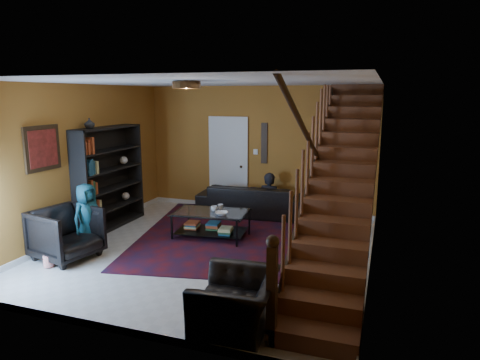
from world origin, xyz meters
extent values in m
plane|color=beige|center=(0.00, 0.00, 0.00)|extent=(5.50, 5.50, 0.00)
plane|color=#A56624|center=(0.00, 2.75, 1.40)|extent=(5.20, 0.00, 5.20)
plane|color=#A56624|center=(0.00, -2.75, 1.40)|extent=(5.20, 0.00, 5.20)
plane|color=#A56624|center=(-2.60, 0.00, 1.40)|extent=(0.00, 5.50, 5.50)
plane|color=#A56624|center=(2.60, 0.00, 1.40)|extent=(0.00, 5.50, 5.50)
plane|color=white|center=(0.00, 0.00, 2.80)|extent=(5.50, 5.50, 0.00)
cube|color=silver|center=(0.00, 2.74, 0.05)|extent=(5.20, 0.02, 0.10)
cube|color=silver|center=(-2.59, 0.00, 0.05)|extent=(0.02, 5.50, 0.10)
cube|color=#A56624|center=(2.12, 0.00, 1.32)|extent=(0.95, 4.92, 2.83)
cube|color=black|center=(1.67, 0.00, 1.40)|extent=(0.04, 5.02, 3.02)
cylinder|color=black|center=(1.70, 0.00, 1.85)|extent=(0.07, 4.20, 2.44)
cube|color=black|center=(1.70, -2.40, 0.55)|extent=(0.10, 0.10, 1.10)
cube|color=black|center=(-2.41, 0.60, 1.00)|extent=(0.35, 1.80, 2.00)
cube|color=black|center=(-2.41, 0.60, 0.40)|extent=(0.35, 1.72, 0.03)
cube|color=black|center=(-2.41, 0.60, 1.16)|extent=(0.35, 1.72, 0.03)
cube|color=silver|center=(-0.70, 2.73, 1.02)|extent=(0.82, 0.05, 2.05)
cube|color=maroon|center=(-2.57, -0.90, 1.75)|extent=(0.04, 0.74, 0.74)
cube|color=black|center=(0.15, 2.73, 1.55)|extent=(0.14, 0.03, 0.90)
cylinder|color=#3F2814|center=(0.00, -0.80, 2.74)|extent=(0.40, 0.40, 0.10)
cube|color=#470C10|center=(0.21, 0.94, 0.01)|extent=(4.35, 4.76, 0.02)
imported|color=black|center=(0.01, 2.30, 0.34)|extent=(2.38, 1.05, 0.68)
imported|color=black|center=(-2.05, -1.10, 0.42)|extent=(1.08, 1.06, 0.83)
imported|color=black|center=(1.25, -2.25, 0.32)|extent=(0.96, 1.07, 0.65)
imported|color=black|center=(0.38, 2.35, 0.26)|extent=(0.52, 0.35, 1.42)
imported|color=black|center=(1.50, 2.35, 0.12)|extent=(0.60, 0.50, 1.13)
imported|color=#164955|center=(-1.95, -0.69, 0.58)|extent=(0.48, 0.63, 1.17)
cube|color=black|center=(-0.88, 0.25, 0.25)|extent=(0.03, 0.03, 0.49)
cube|color=black|center=(0.38, 0.25, 0.25)|extent=(0.03, 0.03, 0.49)
cube|color=black|center=(-0.88, 0.96, 0.25)|extent=(0.03, 0.03, 0.49)
cube|color=black|center=(0.38, 0.96, 0.25)|extent=(0.03, 0.03, 0.49)
cube|color=black|center=(-0.25, 0.61, 0.13)|extent=(1.33, 0.85, 0.02)
cube|color=silver|center=(-0.25, 0.61, 0.49)|extent=(1.39, 0.91, 0.02)
imported|color=#999999|center=(-0.21, 0.66, 0.55)|extent=(0.13, 0.13, 0.10)
imported|color=#999999|center=(-0.14, 0.81, 0.55)|extent=(0.13, 0.13, 0.10)
imported|color=#999999|center=(0.01, 0.45, 0.53)|extent=(0.30, 0.30, 0.06)
imported|color=#999999|center=(-2.41, 0.10, 2.10)|extent=(0.18, 0.18, 0.19)
cylinder|color=red|center=(-2.07, -1.50, 0.11)|extent=(0.20, 0.20, 0.17)
camera|label=1|loc=(2.73, -6.38, 2.60)|focal=32.00mm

